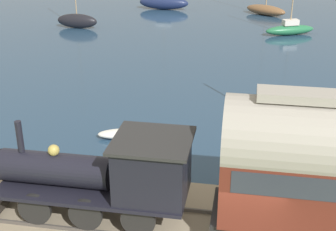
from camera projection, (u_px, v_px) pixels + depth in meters
name	position (u px, v px, depth m)	size (l,w,h in m)	color
harbor_water	(252.00, 2.00, 53.25)	(80.00, 80.00, 0.01)	navy
steam_locomotive	(112.00, 172.00, 14.30)	(2.23, 6.53, 3.09)	black
sailboat_brown	(266.00, 10.00, 46.19)	(3.58, 4.41, 8.28)	brown
sailboat_navy	(164.00, 2.00, 48.82)	(1.61, 5.25, 9.44)	#192347
sailboat_black	(77.00, 20.00, 40.96)	(1.29, 3.73, 8.32)	black
sailboat_green	(290.00, 29.00, 38.71)	(2.74, 4.36, 7.22)	#236B42
rowboat_off_pier	(124.00, 134.00, 21.12)	(1.32, 2.46, 0.39)	silver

